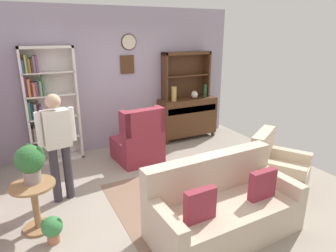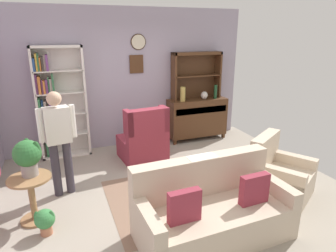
% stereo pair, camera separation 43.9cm
% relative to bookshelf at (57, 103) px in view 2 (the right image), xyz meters
% --- Properties ---
extents(ground_plane, '(5.40, 4.60, 0.02)m').
position_rel_bookshelf_xyz_m(ground_plane, '(1.46, -1.94, -1.07)').
color(ground_plane, '#9E9384').
extents(wall_back, '(5.00, 0.09, 2.80)m').
position_rel_bookshelf_xyz_m(wall_back, '(1.46, 0.19, 0.34)').
color(wall_back, '#A399AD').
rests_on(wall_back, ground_plane).
extents(area_rug, '(2.26, 1.73, 0.01)m').
position_rel_bookshelf_xyz_m(area_rug, '(1.66, -2.24, -1.06)').
color(area_rug, '#846651').
rests_on(area_rug, ground_plane).
extents(bookshelf, '(0.90, 0.30, 2.10)m').
position_rel_bookshelf_xyz_m(bookshelf, '(0.00, 0.00, 0.00)').
color(bookshelf, silver).
rests_on(bookshelf, ground_plane).
extents(sideboard, '(1.30, 0.45, 0.92)m').
position_rel_bookshelf_xyz_m(sideboard, '(2.89, -0.08, -0.55)').
color(sideboard, '#4C2D19').
rests_on(sideboard, ground_plane).
extents(sideboard_hutch, '(1.10, 0.26, 1.00)m').
position_rel_bookshelf_xyz_m(sideboard_hutch, '(2.89, 0.03, 0.50)').
color(sideboard_hutch, '#4C2D19').
rests_on(sideboard_hutch, sideboard).
extents(vase_tall, '(0.11, 0.11, 0.31)m').
position_rel_bookshelf_xyz_m(vase_tall, '(2.50, -0.16, 0.01)').
color(vase_tall, tan).
rests_on(vase_tall, sideboard).
extents(vase_round, '(0.15, 0.15, 0.17)m').
position_rel_bookshelf_xyz_m(vase_round, '(3.02, -0.15, -0.06)').
color(vase_round, beige).
rests_on(vase_round, sideboard).
extents(bottle_wine, '(0.07, 0.07, 0.30)m').
position_rel_bookshelf_xyz_m(bottle_wine, '(3.28, -0.17, 0.01)').
color(bottle_wine, '#194223').
rests_on(bottle_wine, sideboard).
extents(couch_floral, '(1.83, 0.91, 0.90)m').
position_rel_bookshelf_xyz_m(couch_floral, '(1.57, -3.15, -0.75)').
color(couch_floral, beige).
rests_on(couch_floral, ground_plane).
extents(armchair_floral, '(1.05, 1.06, 0.88)m').
position_rel_bookshelf_xyz_m(armchair_floral, '(2.96, -2.68, -0.77)').
color(armchair_floral, beige).
rests_on(armchair_floral, ground_plane).
extents(wingback_chair, '(0.85, 0.87, 1.05)m').
position_rel_bookshelf_xyz_m(wingback_chair, '(1.43, -0.81, -0.68)').
color(wingback_chair, maroon).
rests_on(wingback_chair, ground_plane).
extents(plant_stand, '(0.52, 0.52, 0.62)m').
position_rel_bookshelf_xyz_m(plant_stand, '(-0.42, -2.09, -0.68)').
color(plant_stand, '#997047').
rests_on(plant_stand, ground_plane).
extents(potted_plant_large, '(0.34, 0.34, 0.46)m').
position_rel_bookshelf_xyz_m(potted_plant_large, '(-0.40, -2.04, -0.17)').
color(potted_plant_large, gray).
rests_on(potted_plant_large, plant_stand).
extents(potted_plant_small, '(0.24, 0.24, 0.33)m').
position_rel_bookshelf_xyz_m(potted_plant_small, '(-0.28, -2.44, -0.87)').
color(potted_plant_small, '#AD6B4C').
rests_on(potted_plant_small, ground_plane).
extents(person_reading, '(0.53, 0.25, 1.56)m').
position_rel_bookshelf_xyz_m(person_reading, '(-0.03, -1.52, -0.15)').
color(person_reading, '#38333D').
rests_on(person_reading, ground_plane).
extents(coffee_table, '(0.80, 0.50, 0.42)m').
position_rel_bookshelf_xyz_m(coffee_table, '(1.82, -2.30, -0.71)').
color(coffee_table, '#4C2D19').
rests_on(coffee_table, ground_plane).
extents(book_stack, '(0.20, 0.16, 0.09)m').
position_rel_bookshelf_xyz_m(book_stack, '(1.84, -2.28, -0.60)').
color(book_stack, '#284C8C').
rests_on(book_stack, coffee_table).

